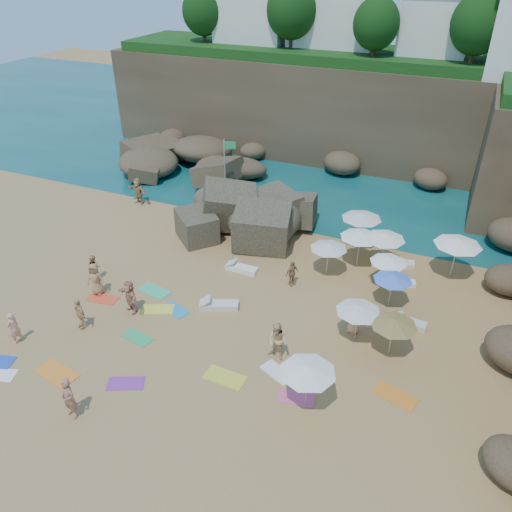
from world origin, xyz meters
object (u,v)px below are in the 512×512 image
at_px(person_stand_3, 292,273).
at_px(person_stand_4, 354,319).
at_px(flag_pole, 227,162).
at_px(person_stand_2, 265,202).
at_px(lounger_0, 242,269).
at_px(person_stand_5, 138,191).
at_px(parasol_2, 385,236).
at_px(rock_outcrop, 251,236).
at_px(parasol_1, 362,216).
at_px(person_stand_1, 94,267).
at_px(person_stand_6, 14,328).
at_px(parasol_0, 329,246).

xyz_separation_m(person_stand_3, person_stand_4, (4.04, -2.58, 0.05)).
height_order(flag_pole, person_stand_2, flag_pole).
height_order(lounger_0, person_stand_5, person_stand_5).
relative_size(parasol_2, person_stand_4, 1.46).
height_order(person_stand_4, person_stand_5, person_stand_5).
bearing_deg(rock_outcrop, parasol_1, 12.43).
distance_m(person_stand_1, person_stand_2, 12.67).
bearing_deg(flag_pole, lounger_0, -58.96).
bearing_deg(person_stand_3, person_stand_6, 159.90).
distance_m(person_stand_2, person_stand_5, 9.16).
bearing_deg(lounger_0, flag_pole, 120.84).
distance_m(parasol_2, person_stand_4, 6.49).
xyz_separation_m(lounger_0, person_stand_1, (-7.14, -4.00, 0.62)).
bearing_deg(person_stand_5, person_stand_2, 27.84).
xyz_separation_m(person_stand_2, person_stand_4, (8.82, -10.19, 0.03)).
distance_m(parasol_1, lounger_0, 7.94).
distance_m(rock_outcrop, person_stand_5, 9.52).
bearing_deg(person_stand_1, lounger_0, -143.43).
distance_m(person_stand_5, person_stand_6, 15.24).
height_order(flag_pole, person_stand_3, flag_pole).
distance_m(person_stand_3, person_stand_6, 13.98).
bearing_deg(person_stand_3, person_stand_4, -95.61).
distance_m(rock_outcrop, lounger_0, 4.12).
distance_m(parasol_2, lounger_0, 8.29).
bearing_deg(lounger_0, person_stand_1, -150.94).
bearing_deg(person_stand_5, person_stand_4, -10.69).
distance_m(rock_outcrop, parasol_2, 8.61).
bearing_deg(person_stand_2, parasol_1, -179.92).
bearing_deg(parasol_0, person_stand_1, -154.08).
bearing_deg(parasol_1, person_stand_1, -143.25).
height_order(parasol_0, parasol_1, parasol_1).
height_order(parasol_2, person_stand_2, parasol_2).
relative_size(person_stand_5, person_stand_6, 1.15).
height_order(person_stand_3, person_stand_5, person_stand_5).
xyz_separation_m(parasol_2, lounger_0, (-7.21, -3.62, -1.87)).
bearing_deg(parasol_1, parasol_2, -45.82).
height_order(parasol_0, person_stand_1, parasol_0).
height_order(parasol_1, person_stand_4, parasol_1).
height_order(flag_pole, person_stand_1, flag_pole).
bearing_deg(lounger_0, person_stand_2, 102.55).
bearing_deg(person_stand_1, person_stand_5, -62.25).
bearing_deg(flag_pole, person_stand_1, -100.47).
relative_size(parasol_0, person_stand_6, 1.23).
relative_size(parasol_2, person_stand_5, 1.20).
height_order(parasol_1, person_stand_1, parasol_1).
distance_m(lounger_0, person_stand_1, 8.21).
bearing_deg(flag_pole, parasol_2, -20.47).
relative_size(parasol_1, parasol_2, 1.04).
distance_m(parasol_1, person_stand_5, 16.06).
height_order(rock_outcrop, person_stand_5, person_stand_5).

